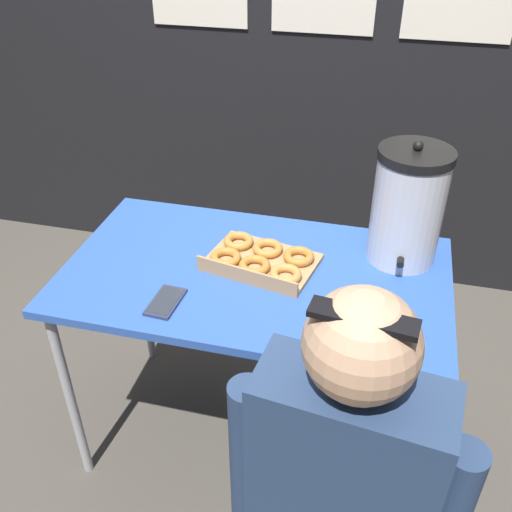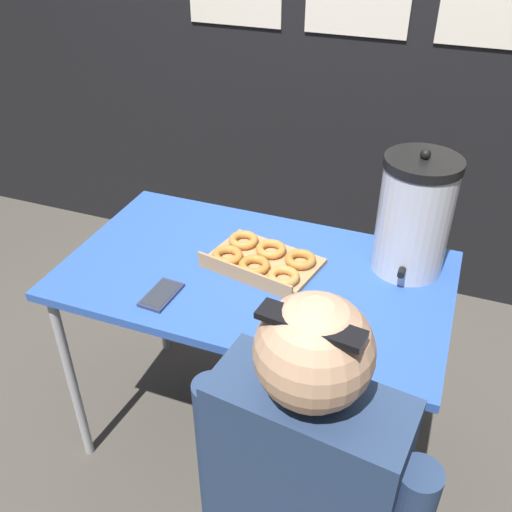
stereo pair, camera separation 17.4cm
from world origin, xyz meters
name	(u,v)px [view 2 (the right image)]	position (x,y,z in m)	size (l,w,h in m)	color
ground_plane	(255,433)	(0.00, 0.00, 0.00)	(12.00, 12.00, 0.00)	#4C473F
back_wall	(358,18)	(0.00, 1.24, 1.28)	(6.00, 0.11, 2.55)	black
folding_table	(255,287)	(0.00, 0.00, 0.71)	(1.20, 0.69, 0.77)	#2D56B2
donut_box	(262,260)	(0.01, 0.04, 0.79)	(0.37, 0.29, 0.05)	tan
coffee_urn	(414,216)	(0.43, 0.20, 0.96)	(0.22, 0.25, 0.40)	silver
cell_phone	(161,295)	(-0.21, -0.21, 0.78)	(0.09, 0.15, 0.01)	#2D334C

